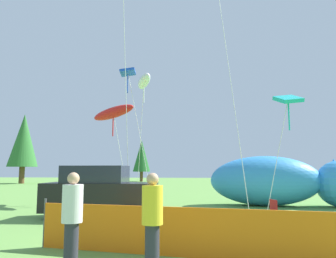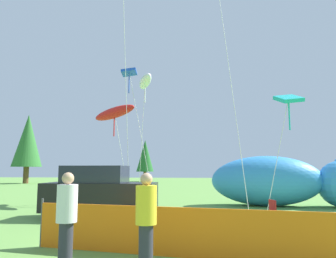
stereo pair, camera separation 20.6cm
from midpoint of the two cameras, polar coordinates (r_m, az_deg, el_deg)
name	(u,v)px [view 2 (the right image)]	position (r m, az deg, el deg)	size (l,w,h in m)	color
ground_plane	(163,228)	(10.88, -0.35, -16.84)	(120.00, 120.00, 0.00)	#609342
parked_car	(99,192)	(13.15, -11.43, -10.73)	(4.28, 1.86, 1.99)	black
folding_chair	(269,212)	(11.23, 17.62, -13.59)	(0.62, 0.62, 0.88)	maroon
inflatable_cat	(283,183)	(17.76, 19.65, -8.83)	(7.54, 3.08, 2.53)	#338CD8
safety_fence	(187,232)	(7.30, 4.14, -17.54)	(7.18, 1.32, 1.15)	orange
spectator_in_red_shirt	(146,217)	(6.24, -2.86, -15.12)	(0.39, 0.39, 1.79)	#2D2D38
spectator_in_blue_shirt	(67,215)	(6.71, -16.38, -14.25)	(0.39, 0.39, 1.80)	#2D2D38
kite_blue_box	(130,75)	(20.36, -6.42, 9.39)	(2.27, 1.75, 7.92)	silver
kite_red_lizard	(114,113)	(18.19, -9.00, 2.77)	(2.77, 1.69, 5.46)	silver
kite_teal_diamond	(288,100)	(14.41, 20.61, 4.69)	(1.85, 1.52, 5.04)	silver
kite_white_ghost	(145,82)	(19.72, -3.69, 8.21)	(1.46, 2.46, 7.49)	silver
horizon_tree_west	(145,156)	(49.82, -3.89, -4.71)	(2.61, 2.61, 6.23)	brown
horizon_tree_mid	(28,141)	(47.04, -23.13, -1.89)	(3.81, 3.81, 9.09)	brown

